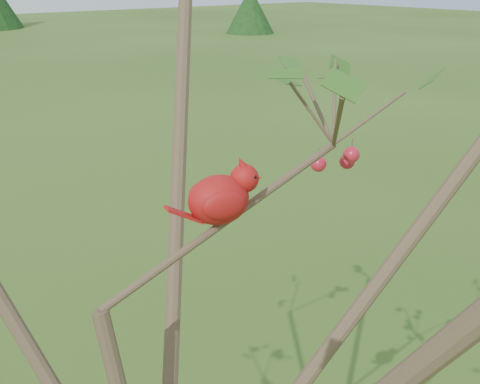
% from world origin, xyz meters
% --- Properties ---
extents(crabapple_tree, '(2.35, 2.05, 2.95)m').
position_xyz_m(crabapple_tree, '(0.03, -0.02, 2.12)').
color(crabapple_tree, '#3B2C20').
rests_on(crabapple_tree, ground).
extents(cardinal, '(0.22, 0.13, 0.16)m').
position_xyz_m(cardinal, '(0.24, 0.07, 2.13)').
color(cardinal, '#A1160D').
rests_on(cardinal, ground).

